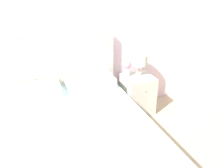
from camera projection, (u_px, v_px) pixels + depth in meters
ground_plane at (65, 116)px, 3.41m from camera, size 12.00×12.00×0.00m
wall_back at (55, 32)px, 2.92m from camera, size 8.00×0.06×2.60m
bed at (77, 140)px, 2.42m from camera, size 1.59×2.18×1.25m
nightstand at (138, 94)px, 3.44m from camera, size 0.45×0.46×0.60m
table_lamp at (140, 60)px, 3.29m from camera, size 0.24×0.24×0.32m
flower_vase at (127, 67)px, 3.28m from camera, size 0.13×0.13×0.25m
teacup at (139, 78)px, 3.21m from camera, size 0.11×0.11×0.05m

